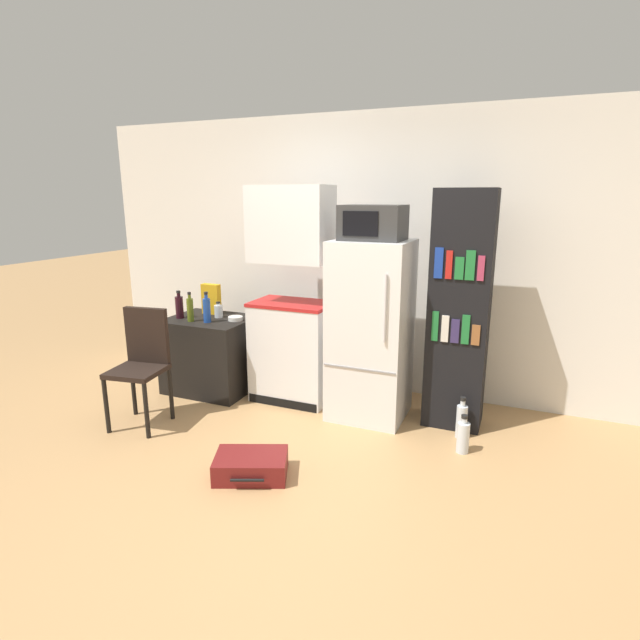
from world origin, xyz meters
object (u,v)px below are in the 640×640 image
Objects in this scene: refrigerator at (371,331)px; bottle_wine_dark at (179,307)px; kitchen_hutch at (292,305)px; bottle_clear_short at (219,311)px; bottle_olive_oil at (190,309)px; suitcase_large_flat at (251,466)px; bottle_milk_white at (253,310)px; microwave at (373,223)px; side_table at (211,354)px; cereal_box at (211,299)px; bookshelf at (459,312)px; bottle_blue_soda at (207,310)px; bowl at (235,318)px; chair at (142,357)px; water_bottle_middle at (463,437)px; water_bottle_front at (461,421)px.

bottle_wine_dark is (-1.88, -0.13, 0.07)m from refrigerator.
kitchen_hutch is 0.79m from bottle_clear_short.
bottle_olive_oil reaches higher than suitcase_large_flat.
kitchen_hutch is 0.52m from bottle_milk_white.
suitcase_large_flat is (1.11, -1.31, -0.71)m from bottle_clear_short.
microwave is 1.84× the size of bottle_wine_dark.
bottle_clear_short is 1.86m from suitcase_large_flat.
side_table is 1.39× the size of suitcase_large_flat.
cereal_box is 2.05m from suitcase_large_flat.
bookshelf reaches higher than microwave.
bottle_olive_oil is 0.17m from bottle_blue_soda.
kitchen_hutch is 0.59m from bowl.
bottle_blue_soda is at bearing 68.44° from chair.
cereal_box is (-0.16, 0.31, 0.03)m from bottle_blue_soda.
microwave is at bearing -170.16° from bookshelf.
chair is 2.64m from water_bottle_middle.
kitchen_hutch is 3.41× the size of suitcase_large_flat.
bowl is at bearing 58.46° from chair.
cereal_box reaches higher than bottle_clear_short.
chair is (-0.37, -0.86, -0.17)m from bowl.
kitchen_hutch reaches higher than bowl.
bottle_olive_oil is at bearing -169.55° from bottle_blue_soda.
cereal_box is (-0.15, 0.10, 0.09)m from bottle_clear_short.
bottle_olive_oil is at bearing -172.50° from bookshelf.
suitcase_large_flat is at bearing -48.39° from cereal_box.
refrigerator reaches higher than side_table.
refrigerator is 1.72m from bottle_olive_oil.
suitcase_large_flat is at bearing -109.26° from microwave.
bottle_olive_oil is at bearing -173.47° from microwave.
water_bottle_front is at bearing 0.73° from bottle_blue_soda.
bottle_blue_soda is (-0.77, -0.23, -0.06)m from kitchen_hutch.
bottle_wine_dark reaches higher than water_bottle_middle.
side_table is 0.55m from bottle_wine_dark.
water_bottle_front is (2.14, -0.13, -0.60)m from bowl.
chair is 1.41m from suitcase_large_flat.
side_table reaches higher than suitcase_large_flat.
bookshelf is at bearing 3.51° from bowl.
bowl is 0.95m from chair.
side_table is at bearing 177.47° from water_bottle_front.
bottle_milk_white is 2.19m from water_bottle_front.
side_table is 0.41× the size of kitchen_hutch.
suitcase_large_flat is at bearing -54.93° from bowl.
water_bottle_middle is (0.04, -0.24, -0.02)m from water_bottle_front.
bottle_olive_oil is 0.19m from bottle_wine_dark.
bookshelf is at bearing 9.73° from refrigerator.
bottle_blue_soda reaches higher than water_bottle_middle.
bottle_milk_white is at bearing 7.72° from cereal_box.
bottle_blue_soda is 0.77m from chair.
bottle_clear_short is (-2.25, -0.08, -0.18)m from bookshelf.
cereal_box reaches higher than bottle_milk_white.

